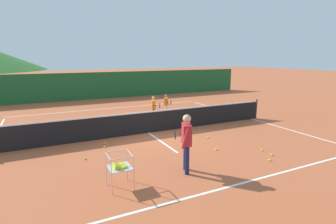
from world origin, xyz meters
name	(u,v)px	position (x,y,z in m)	size (l,w,h in m)	color
ground_plane	(148,133)	(0.00, 0.00, 0.00)	(120.00, 120.00, 0.00)	#B25633
line_baseline_near	(228,187)	(0.00, -5.46, 0.00)	(12.02, 0.08, 0.01)	white
line_baseline_far	(112,108)	(0.00, 6.27, 0.00)	(12.02, 0.08, 0.01)	white
line_sideline_east	(252,119)	(6.01, 0.00, 0.00)	(0.08, 11.73, 0.01)	white
line_service_center	(148,133)	(0.00, 0.00, 0.00)	(0.08, 5.48, 0.01)	white
tennis_net	(148,122)	(0.00, 0.00, 0.50)	(12.66, 0.08, 1.05)	#333338
instructor	(186,138)	(-0.51, -4.18, 1.02)	(0.50, 0.85, 1.71)	#191E4C
student_0	(154,106)	(1.12, 1.97, 0.78)	(0.41, 0.70, 1.29)	black
student_1	(166,103)	(2.21, 2.76, 0.74)	(0.41, 0.68, 1.22)	silver
ball_cart	(119,166)	(-2.50, -4.25, 0.59)	(0.58, 0.58, 0.90)	#B7B7BC
tennis_ball_0	(85,159)	(-3.00, -1.94, 0.03)	(0.07, 0.07, 0.07)	yellow
tennis_ball_1	(269,160)	(2.32, -4.67, 0.03)	(0.07, 0.07, 0.07)	yellow
tennis_ball_2	(106,143)	(-2.05, -0.69, 0.03)	(0.07, 0.07, 0.07)	yellow
tennis_ball_3	(216,149)	(1.39, -3.10, 0.03)	(0.07, 0.07, 0.07)	yellow
tennis_ball_4	(262,150)	(2.79, -3.88, 0.03)	(0.07, 0.07, 0.07)	yellow
tennis_ball_5	(105,147)	(-2.17, -1.07, 0.03)	(0.07, 0.07, 0.07)	yellow
tennis_ball_6	(189,141)	(0.99, -1.84, 0.03)	(0.07, 0.07, 0.07)	yellow
tennis_ball_7	(272,155)	(2.75, -4.36, 0.03)	(0.07, 0.07, 0.07)	yellow
tennis_ball_8	(208,137)	(1.90, -1.81, 0.03)	(0.07, 0.07, 0.07)	yellow
windscreen_fence	(98,86)	(0.00, 10.62, 1.05)	(26.45, 0.08, 2.11)	#1E5B2D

